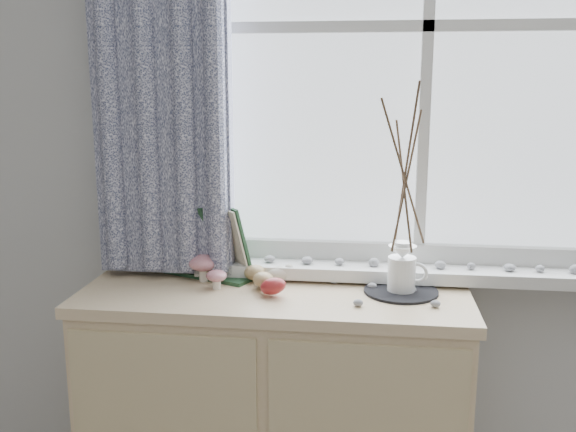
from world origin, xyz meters
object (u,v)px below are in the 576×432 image
(toadstool_cluster, at_px, (207,267))
(twig_pitcher, at_px, (406,173))
(sideboard, at_px, (274,418))
(botanical_book, at_px, (206,242))

(toadstool_cluster, relative_size, twig_pitcher, 0.23)
(twig_pitcher, bearing_deg, toadstool_cluster, -168.03)
(sideboard, height_order, twig_pitcher, twig_pitcher)
(sideboard, height_order, botanical_book, botanical_book)
(botanical_book, bearing_deg, twig_pitcher, 16.94)
(toadstool_cluster, distance_m, twig_pitcher, 0.69)
(sideboard, relative_size, botanical_book, 3.35)
(botanical_book, height_order, toadstool_cluster, botanical_book)
(botanical_book, relative_size, twig_pitcher, 0.56)
(toadstool_cluster, bearing_deg, twig_pitcher, -1.50)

